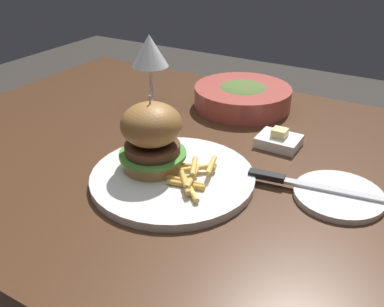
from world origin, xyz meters
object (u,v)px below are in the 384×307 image
(soup_bowl, at_px, (242,96))
(butter_dish, at_px, (279,140))
(bread_plate, at_px, (339,195))
(main_plate, at_px, (173,177))
(burger_sandwich, at_px, (152,136))
(wine_glass, at_px, (150,53))
(table_knife, at_px, (306,184))

(soup_bowl, bearing_deg, butter_dish, -45.24)
(bread_plate, height_order, butter_dish, butter_dish)
(main_plate, distance_m, burger_sandwich, 0.08)
(main_plate, distance_m, wine_glass, 0.34)
(burger_sandwich, xyz_separation_m, butter_dish, (0.15, 0.21, -0.06))
(bread_plate, height_order, table_knife, table_knife)
(wine_glass, relative_size, table_knife, 0.75)
(burger_sandwich, relative_size, butter_dish, 1.62)
(main_plate, distance_m, bread_plate, 0.27)
(bread_plate, bearing_deg, soup_bowl, 137.19)
(burger_sandwich, xyz_separation_m, bread_plate, (0.30, 0.09, -0.07))
(main_plate, xyz_separation_m, table_knife, (0.20, 0.08, 0.01))
(wine_glass, bearing_deg, soup_bowl, 35.52)
(burger_sandwich, relative_size, table_knife, 0.56)
(burger_sandwich, height_order, butter_dish, burger_sandwich)
(wine_glass, height_order, soup_bowl, wine_glass)
(wine_glass, xyz_separation_m, butter_dish, (0.32, -0.02, -0.12))
(main_plate, relative_size, wine_glass, 1.59)
(bread_plate, bearing_deg, butter_dish, 139.84)
(table_knife, height_order, butter_dish, butter_dish)
(soup_bowl, bearing_deg, table_knife, -49.13)
(main_plate, height_order, table_knife, table_knife)
(butter_dish, xyz_separation_m, soup_bowl, (-0.15, 0.15, 0.01))
(wine_glass, relative_size, soup_bowl, 0.77)
(main_plate, bearing_deg, burger_sandwich, 175.52)
(main_plate, bearing_deg, butter_dish, 63.00)
(main_plate, xyz_separation_m, bread_plate, (0.25, 0.09, -0.00))
(bread_plate, height_order, soup_bowl, soup_bowl)
(main_plate, bearing_deg, table_knife, 22.09)
(main_plate, relative_size, burger_sandwich, 2.12)
(main_plate, relative_size, butter_dish, 3.45)
(soup_bowl, bearing_deg, wine_glass, -144.48)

